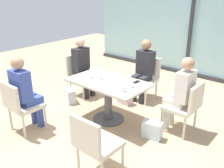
{
  "coord_description": "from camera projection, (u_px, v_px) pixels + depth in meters",
  "views": [
    {
      "loc": [
        2.63,
        -3.02,
        2.27
      ],
      "look_at": [
        0.0,
        0.1,
        0.65
      ],
      "focal_mm": 40.65,
      "sensor_mm": 36.0,
      "label": 1
    }
  ],
  "objects": [
    {
      "name": "ground_plane",
      "position": [
        108.0,
        119.0,
        4.56
      ],
      "size": [
        12.0,
        12.0,
        0.0
      ],
      "primitive_type": "plane",
      "color": "tan"
    },
    {
      "name": "window_wall_backdrop",
      "position": [
        191.0,
        29.0,
        6.38
      ],
      "size": [
        5.85,
        0.1,
        2.7
      ],
      "color": "#8EB7BC",
      "rests_on": "ground_plane"
    },
    {
      "name": "dining_table_main",
      "position": [
        108.0,
        91.0,
        4.36
      ],
      "size": [
        1.36,
        0.81,
        0.73
      ],
      "color": "#BCB29E",
      "rests_on": "ground_plane"
    },
    {
      "name": "chair_near_window",
      "position": [
        146.0,
        76.0,
        5.22
      ],
      "size": [
        0.46,
        0.51,
        0.87
      ],
      "color": "beige",
      "rests_on": "ground_plane"
    },
    {
      "name": "chair_far_right",
      "position": [
        186.0,
        105.0,
        3.98
      ],
      "size": [
        0.5,
        0.46,
        0.87
      ],
      "color": "beige",
      "rests_on": "ground_plane"
    },
    {
      "name": "chair_far_left",
      "position": [
        80.0,
        72.0,
        5.44
      ],
      "size": [
        0.5,
        0.46,
        0.87
      ],
      "color": "beige",
      "rests_on": "ground_plane"
    },
    {
      "name": "chair_front_left",
      "position": [
        20.0,
        104.0,
        4.02
      ],
      "size": [
        0.46,
        0.5,
        0.87
      ],
      "color": "beige",
      "rests_on": "ground_plane"
    },
    {
      "name": "chair_front_right",
      "position": [
        95.0,
        142.0,
        3.04
      ],
      "size": [
        0.46,
        0.5,
        0.87
      ],
      "color": "beige",
      "rests_on": "ground_plane"
    },
    {
      "name": "person_near_window",
      "position": [
        144.0,
        68.0,
        5.07
      ],
      "size": [
        0.34,
        0.39,
        1.26
      ],
      "color": "#28282D",
      "rests_on": "ground_plane"
    },
    {
      "name": "person_far_right",
      "position": [
        181.0,
        91.0,
        3.97
      ],
      "size": [
        0.39,
        0.34,
        1.26
      ],
      "color": "silver",
      "rests_on": "ground_plane"
    },
    {
      "name": "person_far_left",
      "position": [
        83.0,
        64.0,
        5.3
      ],
      "size": [
        0.39,
        0.34,
        1.26
      ],
      "color": "#28282D",
      "rests_on": "ground_plane"
    },
    {
      "name": "person_front_left",
      "position": [
        25.0,
        90.0,
        4.02
      ],
      "size": [
        0.34,
        0.39,
        1.26
      ],
      "color": "#384C9E",
      "rests_on": "ground_plane"
    },
    {
      "name": "wine_glass_0",
      "position": [
        119.0,
        81.0,
        3.92
      ],
      "size": [
        0.07,
        0.07,
        0.18
      ],
      "color": "silver",
      "rests_on": "dining_table_main"
    },
    {
      "name": "wine_glass_1",
      "position": [
        131.0,
        79.0,
        4.0
      ],
      "size": [
        0.07,
        0.07,
        0.18
      ],
      "color": "silver",
      "rests_on": "dining_table_main"
    },
    {
      "name": "wine_glass_2",
      "position": [
        130.0,
        73.0,
        4.27
      ],
      "size": [
        0.07,
        0.07,
        0.18
      ],
      "color": "silver",
      "rests_on": "dining_table_main"
    },
    {
      "name": "wine_glass_3",
      "position": [
        90.0,
        70.0,
        4.42
      ],
      "size": [
        0.07,
        0.07,
        0.18
      ],
      "color": "silver",
      "rests_on": "dining_table_main"
    },
    {
      "name": "wine_glass_4",
      "position": [
        99.0,
        71.0,
        4.4
      ],
      "size": [
        0.07,
        0.07,
        0.18
      ],
      "color": "silver",
      "rests_on": "dining_table_main"
    },
    {
      "name": "wine_glass_5",
      "position": [
        101.0,
        72.0,
        4.31
      ],
      "size": [
        0.07,
        0.07,
        0.18
      ],
      "color": "silver",
      "rests_on": "dining_table_main"
    },
    {
      "name": "coffee_cup",
      "position": [
        123.0,
        89.0,
        3.87
      ],
      "size": [
        0.08,
        0.08,
        0.09
      ],
      "primitive_type": "cylinder",
      "color": "white",
      "rests_on": "dining_table_main"
    },
    {
      "name": "cell_phone_on_table",
      "position": [
        137.0,
        82.0,
        4.25
      ],
      "size": [
        0.07,
        0.15,
        0.01
      ],
      "primitive_type": "cube",
      "rotation": [
        0.0,
        0.0,
        0.03
      ],
      "color": "black",
      "rests_on": "dining_table_main"
    },
    {
      "name": "handbag_0",
      "position": [
        125.0,
        97.0,
        5.11
      ],
      "size": [
        0.31,
        0.19,
        0.28
      ],
      "primitive_type": "cube",
      "rotation": [
        0.0,
        0.0,
        -0.09
      ],
      "color": "beige",
      "rests_on": "ground_plane"
    },
    {
      "name": "handbag_1",
      "position": [
        152.0,
        130.0,
        3.96
      ],
      "size": [
        0.32,
        0.21,
        0.28
      ],
      "primitive_type": "cube",
      "rotation": [
        0.0,
        0.0,
        0.16
      ],
      "color": "silver",
      "rests_on": "ground_plane"
    },
    {
      "name": "handbag_2",
      "position": [
        70.0,
        96.0,
        5.17
      ],
      "size": [
        0.34,
        0.27,
        0.28
      ],
      "primitive_type": "cube",
      "rotation": [
        0.0,
        0.0,
        -0.42
      ],
      "color": "silver",
      "rests_on": "ground_plane"
    }
  ]
}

